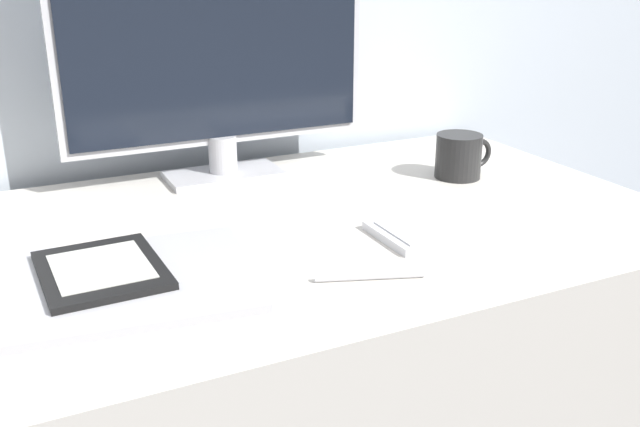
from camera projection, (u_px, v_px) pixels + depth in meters
monitor at (217, 45)px, 1.23m from camera, size 0.56×0.11×0.46m
keyboard at (477, 220)px, 1.09m from camera, size 0.33×0.12×0.01m
laptop at (124, 283)px, 0.87m from camera, size 0.34×0.27×0.02m
ereader at (101, 270)px, 0.87m from camera, size 0.15×0.18×0.01m
coffee_mug at (459, 156)px, 1.30m from camera, size 0.12×0.08×0.08m
pen at (369, 276)px, 0.91m from camera, size 0.14×0.06×0.01m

